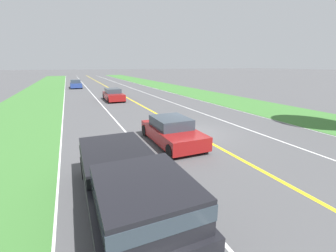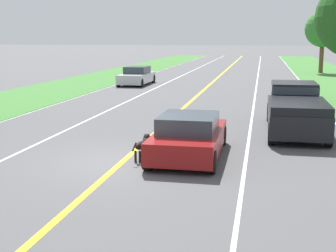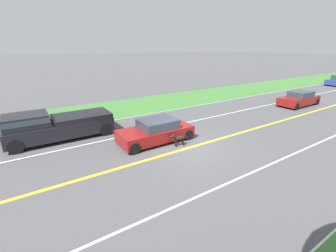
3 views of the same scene
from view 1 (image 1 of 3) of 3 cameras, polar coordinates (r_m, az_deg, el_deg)
name	(u,v)px [view 1 (image 1 of 3)]	position (r m, az deg, el deg)	size (l,w,h in m)	color
ground_plane	(193,133)	(13.04, 6.38, -1.91)	(400.00, 400.00, 0.00)	#4C4C4F
centre_divider_line	(193,133)	(13.04, 6.38, -1.89)	(0.18, 160.00, 0.01)	yellow
lane_edge_line_right	(59,152)	(11.45, -25.85, -5.85)	(0.14, 160.00, 0.01)	white
lane_edge_line_left	(280,122)	(17.52, 26.66, 1.00)	(0.14, 160.00, 0.01)	white
lane_dash_same_dir	(134,141)	(11.76, -8.62, -3.89)	(0.10, 160.00, 0.01)	white
lane_dash_oncoming	(241,127)	(15.05, 18.03, -0.23)	(0.10, 160.00, 0.01)	white
grass_verge_left	(309,118)	(19.89, 32.26, 1.83)	(6.00, 160.00, 0.03)	#3D7533
ego_car	(172,131)	(11.25, 1.00, -1.36)	(1.94, 4.25, 1.30)	maroon
dog	(188,128)	(12.41, 5.09, -0.54)	(0.38, 1.10, 0.75)	black
pickup_truck	(128,185)	(5.96, -10.08, -14.54)	(2.06, 5.76, 1.74)	black
car_trailing_near	(113,95)	(25.79, -13.71, 7.68)	(1.80, 4.35, 1.32)	maroon
car_trailing_mid	(76,84)	(42.09, -22.37, 9.80)	(1.85, 4.44, 1.40)	navy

